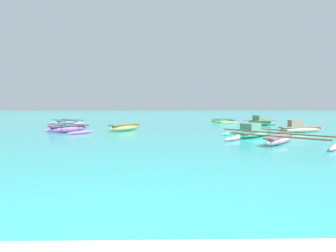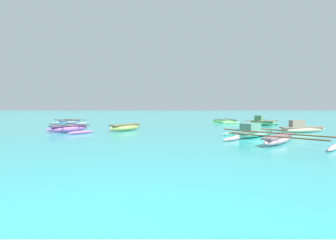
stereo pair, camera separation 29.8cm
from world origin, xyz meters
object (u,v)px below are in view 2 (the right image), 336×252
moored_boat_7 (224,121)px  moored_boat_1 (301,128)px  moored_boat_0 (278,140)px  moored_boat_3 (69,122)px  moored_boat_5 (125,127)px  moored_boat_2 (68,128)px  moored_boat_6 (261,122)px  moored_boat_4 (253,132)px

moored_boat_7 → moored_boat_1: bearing=-84.0°
moored_boat_0 → moored_boat_3: (-14.98, 14.35, -0.00)m
moored_boat_3 → moored_boat_7: (16.01, 1.68, -0.02)m
moored_boat_5 → moored_boat_3: bearing=76.2°
moored_boat_2 → moored_boat_7: (12.79, 10.37, -0.08)m
moored_boat_6 → moored_boat_5: bearing=-99.3°
moored_boat_0 → moored_boat_3: bearing=89.0°
moored_boat_2 → moored_boat_0: bearing=-73.4°
moored_boat_5 → moored_boat_7: bearing=-10.2°
moored_boat_1 → moored_boat_7: (-2.77, 10.62, -0.11)m
moored_boat_7 → moored_boat_6: bearing=-66.9°
moored_boat_5 → moored_boat_7: size_ratio=0.71×
moored_boat_3 → moored_boat_7: bearing=-51.1°
moored_boat_6 → moored_boat_7: size_ratio=0.91×
moored_boat_2 → moored_boat_5: (3.66, 1.05, 0.02)m
moored_boat_1 → moored_boat_7: size_ratio=0.90×
moored_boat_2 → moored_boat_4: moored_boat_4 is taller
moored_boat_2 → moored_boat_4: bearing=-61.3°
moored_boat_4 → moored_boat_5: 8.79m
moored_boat_0 → moored_boat_4: moored_boat_4 is taller
moored_boat_0 → moored_boat_5: size_ratio=1.75×
moored_boat_6 → moored_boat_2: bearing=-101.3°
moored_boat_2 → moored_boat_7: moored_boat_2 is taller
moored_boat_0 → moored_boat_1: size_ratio=1.37×
moored_boat_0 → moored_boat_3: 20.75m
moored_boat_3 → moored_boat_6: bearing=-64.2°
moored_boat_0 → moored_boat_7: bearing=39.1°
moored_boat_0 → moored_boat_6: bearing=26.5°
moored_boat_3 → moored_boat_6: (18.48, -2.32, 0.09)m
moored_boat_0 → moored_boat_7: (1.03, 16.04, -0.03)m
moored_boat_3 → moored_boat_4: bearing=-94.9°
moored_boat_2 → moored_boat_3: size_ratio=0.97×
moored_boat_1 → moored_boat_5: bearing=159.0°
moored_boat_0 → moored_boat_7: 16.07m
moored_boat_7 → moored_boat_3: bearing=177.4°
moored_boat_5 → moored_boat_6: bearing=-31.2°
moored_boat_2 → moored_boat_4: size_ratio=0.99×
moored_boat_2 → moored_boat_3: (-3.22, 8.68, -0.05)m
moored_boat_0 → moored_boat_4: size_ratio=1.31×
moored_boat_3 → moored_boat_7: size_ratio=0.97×
moored_boat_0 → moored_boat_1: moored_boat_1 is taller
moored_boat_3 → moored_boat_5: moored_boat_5 is taller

